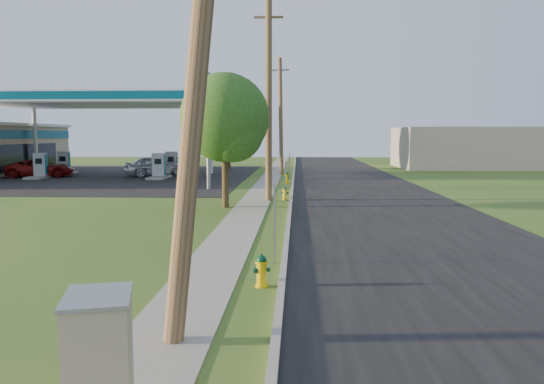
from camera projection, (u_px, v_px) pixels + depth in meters
The scene contains 26 objects.
ground_plane at pixel (250, 321), 9.18m from camera, with size 140.00×140.00×0.00m, color #2C5717.
road at pixel (401, 225), 18.90m from camera, with size 8.00×120.00×0.02m, color black.
curb at pixel (289, 223), 19.08m from camera, with size 0.15×120.00×0.15m, color gray.
sidewalk at pixel (240, 224), 19.17m from camera, with size 1.50×120.00×0.03m, color gray.
forecourt at pixel (84, 176), 41.74m from camera, with size 26.00×28.00×0.02m, color black.
utility_pole_near at pixel (201, 25), 7.71m from camera, with size 1.40×0.32×9.48m.
utility_pole_mid at pixel (269, 99), 25.57m from camera, with size 1.40×0.32×9.80m.
utility_pole_far at pixel (281, 116), 43.46m from camera, with size 1.40×0.32×9.50m.
sign_post_near at pixel (275, 224), 13.24m from camera, with size 0.05×0.04×2.00m, color gray.
sign_post_mid at pixel (286, 182), 24.96m from camera, with size 0.05×0.04×2.00m, color gray.
sign_post_far at pixel (290, 167), 37.07m from camera, with size 0.05×0.04×2.00m, color gray.
gas_canopy at pixel (107, 101), 41.02m from camera, with size 18.18×9.18×6.40m.
fuel_pump_nw at pixel (41, 169), 39.80m from camera, with size 1.20×3.20×1.90m.
fuel_pump_ne at pixel (159, 169), 39.36m from camera, with size 1.20×3.20×1.90m.
fuel_pump_sw at pixel (64, 166), 43.77m from camera, with size 1.20×3.20×1.90m.
fuel_pump_se at pixel (172, 166), 43.33m from camera, with size 1.20×3.20×1.90m.
price_pylon at pixel (208, 97), 31.17m from camera, with size 0.34×2.04×6.85m.
distant_building at pixel (470, 148), 52.79m from camera, with size 14.00×10.00×4.00m, color gray.
tree_verge at pixel (227, 121), 23.24m from camera, with size 3.93×3.93×5.96m.
tree_lot at pixel (229, 116), 49.71m from camera, with size 5.14×5.14×7.78m.
hydrant_near at pixel (262, 271), 11.22m from camera, with size 0.37×0.33×0.72m.
hydrant_mid at pixel (285, 193), 26.35m from camera, with size 0.37×0.33×0.72m.
hydrant_far at pixel (287, 178), 35.35m from camera, with size 0.42×0.38×0.82m.
utility_cabinet at pixel (100, 365), 5.63m from camera, with size 0.89×1.05×1.54m.
car_red at pixel (41, 168), 40.76m from camera, with size 2.31×5.01×1.39m, color maroon.
car_silver at pixel (156, 166), 41.85m from camera, with size 1.93×4.81×1.64m, color silver.
Camera 1 is at (0.82, -8.86, 3.20)m, focal length 35.00 mm.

